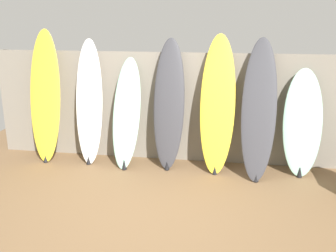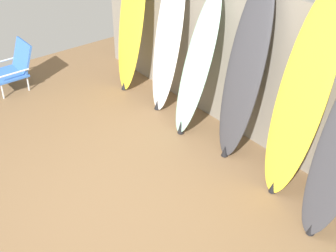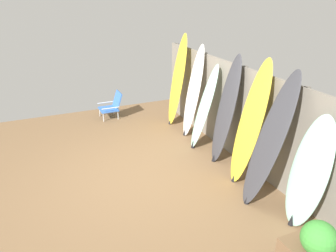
{
  "view_description": "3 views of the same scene",
  "coord_description": "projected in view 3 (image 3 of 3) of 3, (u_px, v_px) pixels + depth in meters",
  "views": [
    {
      "loc": [
        0.89,
        -3.92,
        2.35
      ],
      "look_at": [
        0.11,
        0.9,
        0.91
      ],
      "focal_mm": 40.0,
      "sensor_mm": 36.0,
      "label": 1
    },
    {
      "loc": [
        2.97,
        -1.68,
        3.18
      ],
      "look_at": [
        0.32,
        0.42,
        1.0
      ],
      "focal_mm": 50.0,
      "sensor_mm": 36.0,
      "label": 2
    },
    {
      "loc": [
        4.72,
        -1.53,
        3.07
      ],
      "look_at": [
        -0.42,
        0.72,
        0.71
      ],
      "focal_mm": 35.0,
      "sensor_mm": 36.0,
      "label": 3
    }
  ],
  "objects": [
    {
      "name": "beach_chair",
      "position": [
        112.0,
        105.0,
        8.34
      ],
      "size": [
        0.5,
        0.55,
        0.66
      ],
      "rotation": [
        0.0,
        0.0,
        -0.31
      ],
      "color": "silver",
      "rests_on": "ground"
    },
    {
      "name": "surfboard_yellow_4",
      "position": [
        250.0,
        124.0,
        5.32
      ],
      "size": [
        0.53,
        0.54,
        2.1
      ],
      "color": "yellow",
      "rests_on": "ground"
    },
    {
      "name": "fence_back",
      "position": [
        240.0,
        114.0,
        6.13
      ],
      "size": [
        6.08,
        0.11,
        1.8
      ],
      "color": "gray",
      "rests_on": "ground"
    },
    {
      "name": "surfboard_yellow_0",
      "position": [
        177.0,
        81.0,
        7.68
      ],
      "size": [
        0.53,
        0.45,
        2.16
      ],
      "color": "yellow",
      "rests_on": "ground"
    },
    {
      "name": "ground",
      "position": [
        140.0,
        178.0,
        5.74
      ],
      "size": [
        7.68,
        7.68,
        0.0
      ],
      "primitive_type": "plane",
      "color": "brown"
    },
    {
      "name": "surfboard_charcoal_3",
      "position": [
        226.0,
        111.0,
        5.98
      ],
      "size": [
        0.5,
        0.49,
        2.04
      ],
      "color": "#38383D",
      "rests_on": "ground"
    },
    {
      "name": "surfboard_seafoam_6",
      "position": [
        309.0,
        173.0,
        4.35
      ],
      "size": [
        0.6,
        0.42,
        1.62
      ],
      "color": "#9ED6BC",
      "rests_on": "ground"
    },
    {
      "name": "surfboard_white_1",
      "position": [
        193.0,
        92.0,
        7.1
      ],
      "size": [
        0.47,
        0.48,
        2.01
      ],
      "color": "white",
      "rests_on": "ground"
    },
    {
      "name": "surfboard_charcoal_5",
      "position": [
        270.0,
        141.0,
        4.77
      ],
      "size": [
        0.55,
        0.74,
        2.06
      ],
      "color": "#38383D",
      "rests_on": "ground"
    },
    {
      "name": "surfboard_seafoam_2",
      "position": [
        204.0,
        108.0,
        6.58
      ],
      "size": [
        0.51,
        0.59,
        1.73
      ],
      "color": "#9ED6BC",
      "rests_on": "ground"
    }
  ]
}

